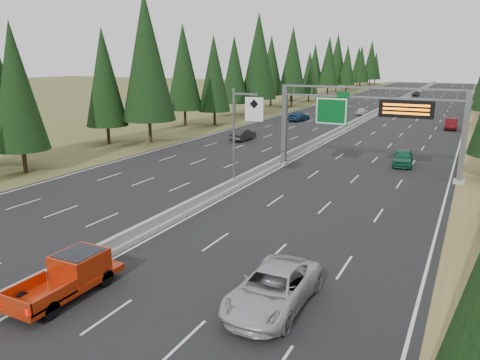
{
  "coord_description": "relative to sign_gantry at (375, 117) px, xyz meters",
  "views": [
    {
      "loc": [
        16.79,
        -7.35,
        10.35
      ],
      "look_at": [
        3.05,
        20.0,
        2.34
      ],
      "focal_mm": 35.0,
      "sensor_mm": 36.0,
      "label": 1
    }
  ],
  "objects": [
    {
      "name": "road",
      "position": [
        -8.92,
        45.12,
        -5.23
      ],
      "size": [
        32.0,
        260.0,
        0.08
      ],
      "primitive_type": "cube",
      "color": "black",
      "rests_on": "ground"
    },
    {
      "name": "sign_gantry",
      "position": [
        0.0,
        0.0,
        0.0
      ],
      "size": [
        16.75,
        0.98,
        7.8
      ],
      "color": "slate",
      "rests_on": "road"
    },
    {
      "name": "car_ahead_far",
      "position": [
        -7.42,
        96.49,
        -4.46
      ],
      "size": [
        1.9,
        4.33,
        1.45
      ],
      "primitive_type": "imported",
      "rotation": [
        0.0,
        0.0,
        -0.04
      ],
      "color": "black",
      "rests_on": "road"
    },
    {
      "name": "car_onc_white",
      "position": [
        -10.91,
        45.71,
        -4.53
      ],
      "size": [
        1.68,
        3.92,
        1.32
      ],
      "primitive_type": "imported",
      "rotation": [
        0.0,
        0.0,
        3.11
      ],
      "color": "#B9B9B9",
      "rests_on": "road"
    },
    {
      "name": "hov_sign_pole",
      "position": [
        -8.33,
        -9.92,
        -0.54
      ],
      "size": [
        2.8,
        0.5,
        8.0
      ],
      "color": "slate",
      "rests_on": "road"
    },
    {
      "name": "car_onc_far",
      "position": [
        -22.97,
        74.24,
        -4.39
      ],
      "size": [
        3.2,
        6.01,
        1.61
      ],
      "primitive_type": "imported",
      "rotation": [
        0.0,
        0.0,
        3.05
      ],
      "color": "black",
      "rests_on": "road"
    },
    {
      "name": "car_onc_blue",
      "position": [
        -18.64,
        32.57,
        -4.43
      ],
      "size": [
        2.63,
        5.43,
        1.52
      ],
      "primitive_type": "imported",
      "rotation": [
        0.0,
        0.0,
        3.04
      ],
      "color": "navy",
      "rests_on": "road"
    },
    {
      "name": "median_barrier",
      "position": [
        -8.92,
        45.12,
        -4.85
      ],
      "size": [
        0.7,
        260.0,
        0.85
      ],
      "color": "#999993",
      "rests_on": "road"
    },
    {
      "name": "car_onc_near",
      "position": [
        -18.4,
        10.98,
        -4.45
      ],
      "size": [
        1.76,
        4.55,
        1.48
      ],
      "primitive_type": "imported",
      "rotation": [
        0.0,
        0.0,
        3.1
      ],
      "color": "#232325",
      "rests_on": "road"
    },
    {
      "name": "car_ahead_dkgrey",
      "position": [
        -3.12,
        52.9,
        -4.43
      ],
      "size": [
        2.48,
        5.34,
        1.51
      ],
      "primitive_type": "imported",
      "rotation": [
        0.0,
        0.0,
        0.07
      ],
      "color": "black",
      "rests_on": "road"
    },
    {
      "name": "tree_row_left",
      "position": [
        -30.79,
        29.13,
        3.87
      ],
      "size": [
        11.92,
        240.03,
        18.88
      ],
      "color": "black",
      "rests_on": "ground"
    },
    {
      "name": "shoulder_left",
      "position": [
        -26.72,
        45.12,
        -5.24
      ],
      "size": [
        3.6,
        260.0,
        0.06
      ],
      "primitive_type": "cube",
      "color": "#505728",
      "rests_on": "ground"
    },
    {
      "name": "red_pickup",
      "position": [
        -7.42,
        -28.44,
        -4.21
      ],
      "size": [
        1.95,
        5.45,
        1.77
      ],
      "color": "black",
      "rests_on": "road"
    },
    {
      "name": "silver_minivan",
      "position": [
        1.08,
        -25.59,
        -4.36
      ],
      "size": [
        2.78,
        5.99,
        1.66
      ],
      "primitive_type": "imported",
      "rotation": [
        0.0,
        0.0,
        -0.0
      ],
      "color": "#B2B1B6",
      "rests_on": "road"
    },
    {
      "name": "car_ahead_dkred",
      "position": [
        4.85,
        33.45,
        -4.41
      ],
      "size": [
        1.87,
        4.82,
        1.57
      ],
      "primitive_type": "imported",
      "rotation": [
        0.0,
        0.0,
        0.05
      ],
      "color": "#4E0B0E",
      "rests_on": "road"
    },
    {
      "name": "car_ahead_white",
      "position": [
        -5.61,
        61.01,
        -4.5
      ],
      "size": [
        2.7,
        5.12,
        1.37
      ],
      "primitive_type": "imported",
      "rotation": [
        0.0,
        0.0,
        0.09
      ],
      "color": "white",
      "rests_on": "road"
    },
    {
      "name": "car_ahead_green",
      "position": [
        2.04,
        5.12,
        -4.41
      ],
      "size": [
        2.28,
        4.72,
        1.55
      ],
      "primitive_type": "imported",
      "rotation": [
        0.0,
        0.0,
        0.1
      ],
      "color": "#155E3E",
      "rests_on": "road"
    }
  ]
}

